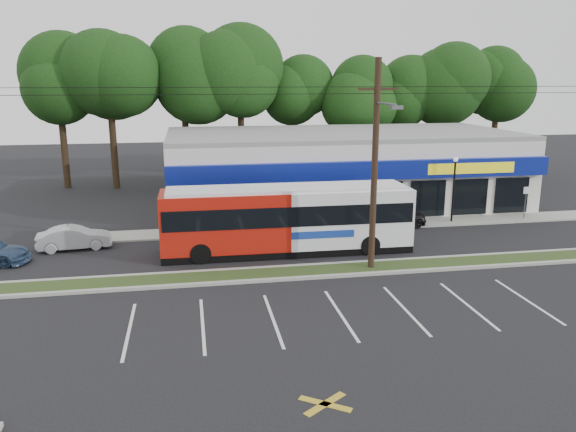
% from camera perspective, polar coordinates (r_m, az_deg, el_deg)
% --- Properties ---
extents(ground, '(120.00, 120.00, 0.00)m').
position_cam_1_polar(ground, '(26.17, 2.82, -6.49)').
color(ground, black).
rests_on(ground, ground).
extents(grass_strip, '(40.00, 1.60, 0.12)m').
position_cam_1_polar(grass_strip, '(27.07, 2.35, -5.65)').
color(grass_strip, '#2C3D19').
rests_on(grass_strip, ground).
extents(curb_south, '(40.00, 0.25, 0.14)m').
position_cam_1_polar(curb_south, '(26.28, 2.75, -6.23)').
color(curb_south, '#9E9E93').
rests_on(curb_south, ground).
extents(curb_north, '(40.00, 0.25, 0.14)m').
position_cam_1_polar(curb_north, '(27.85, 1.97, -5.06)').
color(curb_north, '#9E9E93').
rests_on(curb_north, ground).
extents(sidewalk, '(32.00, 2.20, 0.10)m').
position_cam_1_polar(sidewalk, '(35.72, 7.43, -0.93)').
color(sidewalk, '#9E9E93').
rests_on(sidewalk, ground).
extents(strip_mall, '(25.00, 12.55, 5.30)m').
position_cam_1_polar(strip_mall, '(41.82, 5.37, 4.93)').
color(strip_mall, beige).
rests_on(strip_mall, ground).
extents(utility_pole, '(50.00, 2.77, 10.00)m').
position_cam_1_polar(utility_pole, '(26.47, 8.52, 5.72)').
color(utility_pole, black).
rests_on(utility_pole, ground).
extents(lamp_post, '(0.30, 0.30, 4.25)m').
position_cam_1_polar(lamp_post, '(37.21, 16.52, 3.34)').
color(lamp_post, black).
rests_on(lamp_post, ground).
extents(sign_post, '(0.45, 0.10, 2.23)m').
position_cam_1_polar(sign_post, '(39.70, 23.03, 1.80)').
color(sign_post, '#59595E').
rests_on(sign_post, ground).
extents(tree_line, '(46.76, 6.76, 11.83)m').
position_cam_1_polar(tree_line, '(50.82, 0.75, 13.09)').
color(tree_line, black).
rests_on(tree_line, ground).
extents(metrobus, '(13.26, 2.94, 3.55)m').
position_cam_1_polar(metrobus, '(29.73, -0.07, -0.18)').
color(metrobus, '#B4180D').
rests_on(metrobus, ground).
extents(car_dark, '(4.23, 1.76, 1.43)m').
position_cam_1_polar(car_dark, '(35.70, 10.54, 0.04)').
color(car_dark, black).
rests_on(car_dark, ground).
extents(car_silver, '(4.02, 1.85, 1.28)m').
position_cam_1_polar(car_silver, '(32.65, -20.89, -2.09)').
color(car_silver, '#AEB2B6').
rests_on(car_silver, ground).
extents(pedestrian_a, '(0.83, 0.69, 1.96)m').
position_cam_1_polar(pedestrian_a, '(32.88, 9.78, -0.63)').
color(pedestrian_a, silver).
rests_on(pedestrian_a, ground).
extents(pedestrian_b, '(0.81, 0.67, 1.54)m').
position_cam_1_polar(pedestrian_b, '(34.73, 7.28, -0.12)').
color(pedestrian_b, silver).
rests_on(pedestrian_b, ground).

